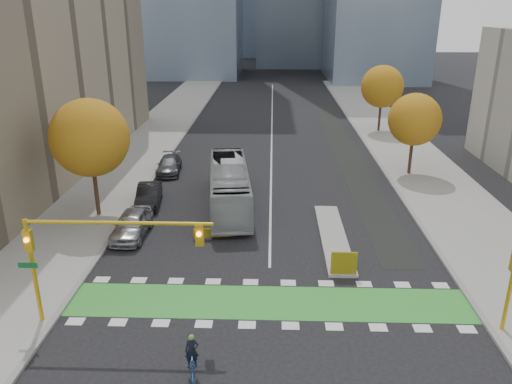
# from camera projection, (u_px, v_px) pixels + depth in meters

# --- Properties ---
(ground) EXTENTS (300.00, 300.00, 0.00)m
(ground) POSITION_uv_depth(u_px,v_px,m) (269.00, 320.00, 23.28)
(ground) COLOR black
(ground) RESTS_ON ground
(sidewalk_west) EXTENTS (7.00, 120.00, 0.15)m
(sidewalk_west) POSITION_uv_depth(u_px,v_px,m) (113.00, 178.00, 42.41)
(sidewalk_west) COLOR gray
(sidewalk_west) RESTS_ON ground
(sidewalk_east) EXTENTS (7.00, 120.00, 0.15)m
(sidewalk_east) POSITION_uv_depth(u_px,v_px,m) (433.00, 181.00, 41.57)
(sidewalk_east) COLOR gray
(sidewalk_east) RESTS_ON ground
(curb_west) EXTENTS (0.30, 120.00, 0.16)m
(curb_west) POSITION_uv_depth(u_px,v_px,m) (153.00, 178.00, 42.30)
(curb_west) COLOR gray
(curb_west) RESTS_ON ground
(curb_east) EXTENTS (0.30, 120.00, 0.16)m
(curb_east) POSITION_uv_depth(u_px,v_px,m) (391.00, 181.00, 41.68)
(curb_east) COLOR gray
(curb_east) RESTS_ON ground
(bike_crossing) EXTENTS (20.00, 3.00, 0.01)m
(bike_crossing) POSITION_uv_depth(u_px,v_px,m) (269.00, 302.00, 24.68)
(bike_crossing) COLOR green
(bike_crossing) RESTS_ON ground
(centre_line) EXTENTS (0.15, 70.00, 0.01)m
(centre_line) POSITION_uv_depth(u_px,v_px,m) (272.00, 127.00, 60.75)
(centre_line) COLOR silver
(centre_line) RESTS_ON ground
(bike_lane_paint) EXTENTS (2.50, 50.00, 0.01)m
(bike_lane_paint) POSITION_uv_depth(u_px,v_px,m) (345.00, 150.00, 51.15)
(bike_lane_paint) COLOR black
(bike_lane_paint) RESTS_ON ground
(median_island) EXTENTS (1.60, 10.00, 0.16)m
(median_island) POSITION_uv_depth(u_px,v_px,m) (333.00, 237.00, 31.56)
(median_island) COLOR gray
(median_island) RESTS_ON ground
(hazard_board) EXTENTS (1.40, 0.12, 1.30)m
(hazard_board) POSITION_uv_depth(u_px,v_px,m) (344.00, 263.00, 26.81)
(hazard_board) COLOR yellow
(hazard_board) RESTS_ON median_island
(tree_west) EXTENTS (5.20, 5.20, 8.22)m
(tree_west) POSITION_uv_depth(u_px,v_px,m) (90.00, 138.00, 32.94)
(tree_west) COLOR #332114
(tree_west) RESTS_ON ground
(tree_east_near) EXTENTS (4.40, 4.40, 7.08)m
(tree_east_near) POSITION_uv_depth(u_px,v_px,m) (415.00, 120.00, 41.82)
(tree_east_near) COLOR #332114
(tree_east_near) RESTS_ON ground
(tree_east_far) EXTENTS (4.80, 4.80, 7.65)m
(tree_east_far) POSITION_uv_depth(u_px,v_px,m) (382.00, 87.00, 56.66)
(tree_east_far) COLOR #332114
(tree_east_far) RESTS_ON ground
(traffic_signal_west) EXTENTS (8.53, 0.56, 5.20)m
(traffic_signal_west) POSITION_uv_depth(u_px,v_px,m) (87.00, 245.00, 21.64)
(traffic_signal_west) COLOR #BF9914
(traffic_signal_west) RESTS_ON ground
(traffic_signal_east) EXTENTS (0.35, 0.43, 4.10)m
(traffic_signal_east) POSITION_uv_depth(u_px,v_px,m) (512.00, 278.00, 21.52)
(traffic_signal_east) COLOR #BF9914
(traffic_signal_east) RESTS_ON ground
(cyclist) EXTENTS (0.87, 1.74, 1.92)m
(cyclist) POSITION_uv_depth(u_px,v_px,m) (192.00, 362.00, 19.59)
(cyclist) COLOR #224F9C
(cyclist) RESTS_ON ground
(bus) EXTENTS (3.98, 11.71, 3.20)m
(bus) POSITION_uv_depth(u_px,v_px,m) (229.00, 186.00, 35.97)
(bus) COLOR #9DA2A5
(bus) RESTS_ON ground
(parked_car_a) EXTENTS (2.00, 4.81, 1.63)m
(parked_car_a) POSITION_uv_depth(u_px,v_px,m) (132.00, 224.00, 31.59)
(parked_car_a) COLOR #A0A0A5
(parked_car_a) RESTS_ON ground
(parked_car_b) EXTENTS (2.09, 4.67, 1.49)m
(parked_car_b) POSITION_uv_depth(u_px,v_px,m) (149.00, 195.00, 36.73)
(parked_car_b) COLOR black
(parked_car_b) RESTS_ON ground
(parked_car_c) EXTENTS (2.29, 4.88, 1.38)m
(parked_car_c) POSITION_uv_depth(u_px,v_px,m) (169.00, 165.00, 43.88)
(parked_car_c) COLOR #47484C
(parked_car_c) RESTS_ON ground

